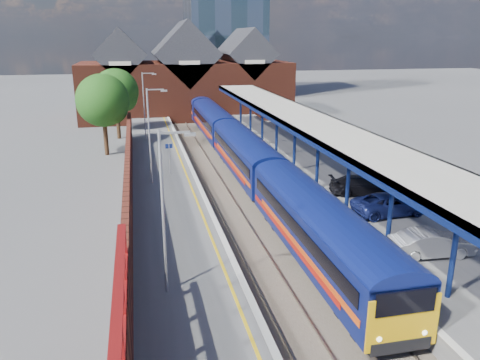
# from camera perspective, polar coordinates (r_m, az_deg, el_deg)

# --- Properties ---
(ground) EXTENTS (240.00, 240.00, 0.00)m
(ground) POSITION_cam_1_polar(r_m,az_deg,el_deg) (44.21, -2.57, 1.99)
(ground) COLOR #5B5B5E
(ground) RESTS_ON ground
(ballast_bed) EXTENTS (6.00, 76.00, 0.06)m
(ballast_bed) POSITION_cam_1_polar(r_m,az_deg,el_deg) (34.82, 0.30, -2.14)
(ballast_bed) COLOR #473D33
(ballast_bed) RESTS_ON ground
(rails) EXTENTS (4.51, 76.00, 0.14)m
(rails) POSITION_cam_1_polar(r_m,az_deg,el_deg) (34.79, 0.30, -2.00)
(rails) COLOR slate
(rails) RESTS_ON ground
(left_platform) EXTENTS (5.00, 76.00, 1.00)m
(left_platform) POSITION_cam_1_polar(r_m,az_deg,el_deg) (33.94, -8.80, -2.02)
(left_platform) COLOR #565659
(left_platform) RESTS_ON ground
(right_platform) EXTENTS (6.00, 76.00, 1.00)m
(right_platform) POSITION_cam_1_polar(r_m,az_deg,el_deg) (36.40, 9.55, -0.74)
(right_platform) COLOR #565659
(right_platform) RESTS_ON ground
(coping_left) EXTENTS (0.30, 76.00, 0.05)m
(coping_left) POSITION_cam_1_polar(r_m,az_deg,el_deg) (33.98, -4.89, -0.92)
(coping_left) COLOR silver
(coping_left) RESTS_ON left_platform
(coping_right) EXTENTS (0.30, 76.00, 0.05)m
(coping_right) POSITION_cam_1_polar(r_m,az_deg,el_deg) (35.30, 5.29, -0.24)
(coping_right) COLOR silver
(coping_right) RESTS_ON right_platform
(yellow_line) EXTENTS (0.14, 76.00, 0.01)m
(yellow_line) POSITION_cam_1_polar(r_m,az_deg,el_deg) (33.92, -5.89, -1.02)
(yellow_line) COLOR yellow
(yellow_line) RESTS_ON left_platform
(train) EXTENTS (2.87, 65.90, 3.45)m
(train) POSITION_cam_1_polar(r_m,az_deg,el_deg) (47.40, -1.57, 5.66)
(train) COLOR navy
(train) RESTS_ON ground
(canopy) EXTENTS (4.50, 52.00, 4.48)m
(canopy) POSITION_cam_1_polar(r_m,az_deg,el_deg) (36.87, 8.03, 7.17)
(canopy) COLOR #0E1D53
(canopy) RESTS_ON right_platform
(lamp_post_b) EXTENTS (1.48, 0.18, 7.00)m
(lamp_post_b) POSITION_cam_1_polar(r_m,az_deg,el_deg) (19.21, -9.00, -2.85)
(lamp_post_b) COLOR #A5A8AA
(lamp_post_b) RESTS_ON left_platform
(lamp_post_c) EXTENTS (1.48, 0.18, 7.00)m
(lamp_post_c) POSITION_cam_1_polar(r_m,az_deg,el_deg) (34.69, -10.80, 5.98)
(lamp_post_c) COLOR #A5A8AA
(lamp_post_c) RESTS_ON left_platform
(lamp_post_d) EXTENTS (1.48, 0.18, 7.00)m
(lamp_post_d) POSITION_cam_1_polar(r_m,az_deg,el_deg) (50.49, -11.49, 9.33)
(lamp_post_d) COLOR #A5A8AA
(lamp_post_d) RESTS_ON left_platform
(platform_sign) EXTENTS (0.55, 0.08, 2.50)m
(platform_sign) POSITION_cam_1_polar(r_m,az_deg,el_deg) (37.19, -8.62, 3.19)
(platform_sign) COLOR #A5A8AA
(platform_sign) RESTS_ON left_platform
(brick_wall) EXTENTS (0.35, 50.00, 3.86)m
(brick_wall) POSITION_cam_1_polar(r_m,az_deg,el_deg) (27.16, -13.49, -2.83)
(brick_wall) COLOR #582317
(brick_wall) RESTS_ON left_platform
(station_building) EXTENTS (30.00, 12.12, 13.78)m
(station_building) POSITION_cam_1_polar(r_m,az_deg,el_deg) (70.70, -6.68, 12.04)
(station_building) COLOR #582317
(station_building) RESTS_ON ground
(tree_near) EXTENTS (5.20, 5.20, 8.10)m
(tree_near) POSITION_cam_1_polar(r_m,az_deg,el_deg) (48.46, -16.22, 9.12)
(tree_near) COLOR #382314
(tree_near) RESTS_ON ground
(tree_far) EXTENTS (5.20, 5.20, 8.10)m
(tree_far) POSITION_cam_1_polar(r_m,az_deg,el_deg) (56.35, -14.75, 10.26)
(tree_far) COLOR #382314
(tree_far) RESTS_ON ground
(parked_car_silver) EXTENTS (4.18, 1.68, 1.35)m
(parked_car_silver) POSITION_cam_1_polar(r_m,az_deg,el_deg) (25.24, 22.30, -7.13)
(parked_car_silver) COLOR #A9AAAE
(parked_car_silver) RESTS_ON right_platform
(parked_car_dark) EXTENTS (4.64, 2.50, 1.28)m
(parked_car_dark) POSITION_cam_1_polar(r_m,az_deg,el_deg) (33.49, 14.61, -0.59)
(parked_car_dark) COLOR black
(parked_car_dark) RESTS_ON right_platform
(parked_car_blue) EXTENTS (4.81, 2.43, 1.31)m
(parked_car_blue) POSITION_cam_1_polar(r_m,az_deg,el_deg) (30.18, 17.82, -2.79)
(parked_car_blue) COLOR navy
(parked_car_blue) RESTS_ON right_platform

